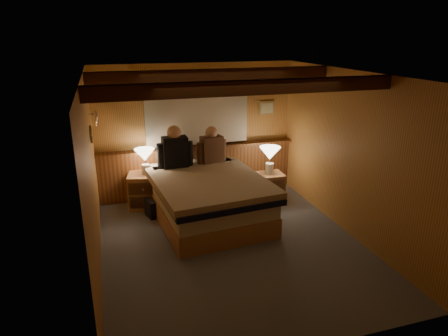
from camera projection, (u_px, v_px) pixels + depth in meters
name	position (u px, v px, depth m)	size (l,w,h in m)	color
floor	(232.00, 245.00, 5.71)	(4.20, 4.20, 0.00)	#565C66
ceiling	(233.00, 74.00, 4.94)	(4.20, 4.20, 0.00)	gold
wall_back	(197.00, 131.00, 7.23)	(3.60, 3.60, 0.00)	gold
wall_left	(92.00, 180.00, 4.83)	(4.20, 4.20, 0.00)	gold
wall_right	(350.00, 154.00, 5.83)	(4.20, 4.20, 0.00)	gold
wall_front	(309.00, 240.00, 3.43)	(3.60, 3.60, 0.00)	gold
wainscot	(198.00, 169.00, 7.40)	(3.60, 0.23, 0.94)	brown
curtain_window	(197.00, 114.00, 7.06)	(2.18, 0.09, 1.11)	#3F220F
ceiling_beams	(230.00, 80.00, 5.11)	(3.60, 1.65, 0.16)	#3F220F
coat_rail	(95.00, 116.00, 6.13)	(0.05, 0.55, 0.24)	silver
framed_print	(267.00, 108.00, 7.47)	(0.30, 0.04, 0.25)	tan
bed	(208.00, 198.00, 6.40)	(1.82, 2.27, 0.73)	tan
nightstand_left	(145.00, 190.00, 6.90)	(0.64, 0.59, 0.60)	tan
nightstand_right	(270.00, 187.00, 7.21)	(0.46, 0.42, 0.49)	tan
lamp_left	(145.00, 156.00, 6.71)	(0.34, 0.34, 0.44)	silver
lamp_right	(270.00, 155.00, 7.06)	(0.37, 0.37, 0.49)	silver
person_left	(175.00, 150.00, 6.69)	(0.61, 0.25, 0.74)	black
person_right	(212.00, 148.00, 6.96)	(0.54, 0.28, 0.67)	#523220
duffel_bag	(161.00, 206.00, 6.65)	(0.55, 0.41, 0.35)	black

